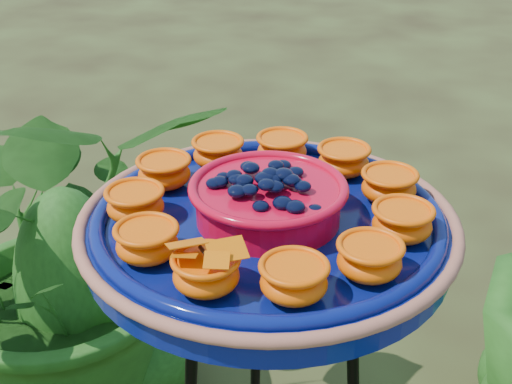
% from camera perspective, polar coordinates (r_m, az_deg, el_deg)
% --- Properties ---
extents(feeder_dish, '(0.61, 0.61, 0.11)m').
position_cam_1_polar(feeder_dish, '(0.90, 0.96, -2.24)').
color(feeder_dish, '#08125D').
rests_on(feeder_dish, tripod_stand).
extents(shrub_back_left, '(1.10, 1.07, 0.94)m').
position_cam_1_polar(shrub_back_left, '(1.79, -14.82, -4.79)').
color(shrub_back_left, '#1C4612').
rests_on(shrub_back_left, ground).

